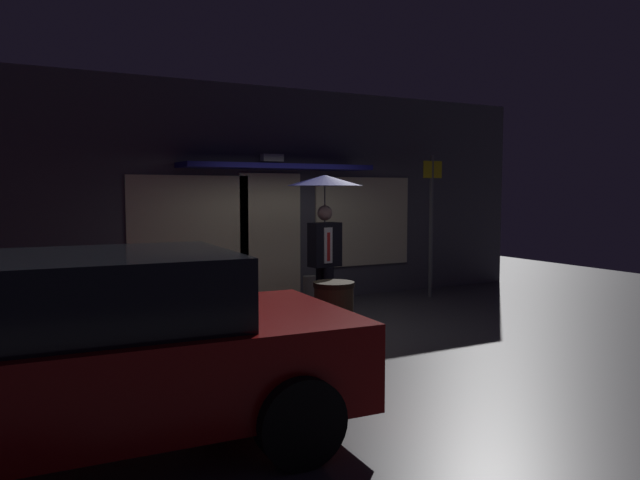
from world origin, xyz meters
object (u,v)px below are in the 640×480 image
Objects in this scene: person_with_umbrella at (325,210)px; trash_bin at (334,318)px; sidewalk_bollard at (310,291)px; street_sign_post at (431,218)px; parked_car at (64,354)px.

trash_bin is (-0.82, -1.71, -1.20)m from person_with_umbrella.
street_sign_post is at bearing -5.34° from sidewalk_bollard.
parked_car is 5.10× the size of trash_bin.
trash_bin is (-1.11, -2.75, 0.17)m from sidewalk_bollard.
person_with_umbrella is 0.49× the size of parked_car.
parked_car is at bearing -154.55° from trash_bin.
person_with_umbrella is 4.17× the size of sidewalk_bollard.
sidewalk_bollard is at bearing 48.29° from parked_car.
street_sign_post reaches higher than sidewalk_bollard.
parked_car is 1.73× the size of street_sign_post.
street_sign_post is at bearing 34.57° from parked_car.
person_with_umbrella reaches higher than parked_car.
person_with_umbrella is 0.84× the size of street_sign_post.
sidewalk_bollard is 2.97m from trash_bin.
parked_car is at bearing -148.46° from street_sign_post.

